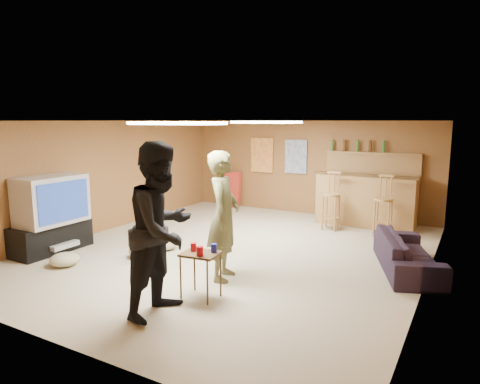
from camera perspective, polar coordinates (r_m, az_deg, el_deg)
The scene contains 32 objects.
ground at distance 7.34m, azimuth -0.77°, elevation -7.95°, with size 7.00×7.00×0.00m, color tan.
ceiling at distance 7.00m, azimuth -0.81°, elevation 9.49°, with size 6.00×7.00×0.02m, color silver.
wall_back at distance 10.24m, azimuth 9.07°, elevation 3.23°, with size 6.00×0.02×2.20m, color brown.
wall_front at distance 4.48m, azimuth -23.91°, elevation -5.60°, with size 6.00×0.02×2.20m, color brown.
wall_left at distance 8.96m, azimuth -17.65°, elevation 2.00°, with size 0.02×7.00×2.20m, color brown.
wall_right at distance 6.18m, azimuth 24.06°, elevation -1.61°, with size 0.02×7.00×2.20m, color brown.
tv_stand at distance 7.96m, azimuth -23.84°, elevation -5.51°, with size 0.55×1.30×0.50m, color black.
dvd_box at distance 7.82m, azimuth -22.81°, elevation -6.47°, with size 0.35×0.50×0.08m, color #B2B2B7.
tv_body at distance 7.77m, azimuth -23.85°, elevation -0.96°, with size 0.60×1.10×0.80m, color #B2B2B7.
tv_screen at distance 7.53m, azimuth -22.43°, elevation -1.18°, with size 0.02×0.95×0.65m, color navy.
bar_counter at distance 9.38m, azimuth 16.43°, elevation -1.02°, with size 2.00×0.60×1.10m, color olive.
bar_lip at distance 9.06m, azimuth 16.24°, elevation 2.15°, with size 2.10×0.12×0.05m, color #3B2713.
bar_shelf at distance 9.70m, azimuth 17.30°, elevation 4.94°, with size 2.00×0.18×0.05m, color olive.
bar_backing at distance 9.74m, azimuth 17.23°, elevation 3.19°, with size 2.00×0.14×0.60m, color olive.
poster_left at distance 10.66m, azimuth 2.95°, elevation 4.93°, with size 0.60×0.03×0.85m, color #BF3F26.
poster_right at distance 10.29m, azimuth 7.46°, elevation 4.69°, with size 0.55×0.03×0.80m, color #334C99.
folding_chair_stack at distance 11.00m, azimuth -1.20°, elevation 0.36°, with size 0.50×0.14×0.90m, color red.
ceiling_panel_front at distance 5.75m, azimuth -8.41°, elevation 9.07°, with size 1.20×0.60×0.04m, color white.
ceiling_panel_back at distance 8.06m, azimuth 3.52°, elevation 9.27°, with size 1.20×0.60×0.04m, color white.
person_olive at distance 5.93m, azimuth -2.22°, elevation -3.19°, with size 0.66×0.43×1.80m, color brown.
person_black at distance 4.92m, azimuth -10.36°, elevation -4.92°, with size 0.96×0.75×1.98m, color black.
sofa at distance 6.85m, azimuth 21.44°, elevation -7.58°, with size 1.82×0.71×0.53m, color black.
tray_table at distance 5.47m, azimuth -5.26°, elevation -10.98°, with size 0.45×0.36×0.58m, color #3B2713.
cup_red_near at distance 5.44m, azimuth -6.23°, elevation -7.30°, with size 0.07×0.07×0.10m, color #B40C13.
cup_red_far at distance 5.25m, azimuth -5.37°, elevation -7.84°, with size 0.08×0.08×0.12m, color #B40C13.
cup_blue at distance 5.37m, azimuth -3.51°, elevation -7.47°, with size 0.08×0.08×0.11m, color #171FA1.
bar_stool_left at distance 8.86m, azimuth 12.03°, elevation -1.56°, with size 0.34×0.34×1.06m, color olive, non-canonical shape.
bar_stool_right at distance 8.59m, azimuth 18.58°, elevation -1.46°, with size 0.41×0.41×1.28m, color olive, non-canonical shape.
cushion_near_tv at distance 7.18m, azimuth -12.39°, elevation -7.52°, with size 0.57×0.57×0.26m, color tan.
cushion_mid at distance 7.55m, azimuth -9.85°, elevation -6.86°, with size 0.41×0.41×0.18m, color tan.
cushion_far at distance 7.16m, azimuth -22.35°, elevation -8.32°, with size 0.44×0.44×0.20m, color tan.
bottle_row at distance 9.74m, azimuth 15.35°, elevation 5.96°, with size 1.20×0.08×0.26m, color #3F7233, non-canonical shape.
Camera 1 is at (3.51, -6.06, 2.21)m, focal length 32.00 mm.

